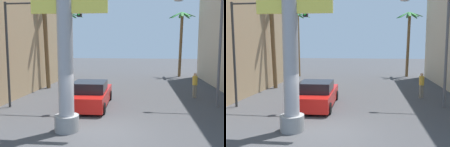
{
  "view_description": "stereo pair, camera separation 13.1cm",
  "coord_description": "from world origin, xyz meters",
  "views": [
    {
      "loc": [
        1.68,
        -10.19,
        3.75
      ],
      "look_at": [
        0.0,
        3.59,
        2.12
      ],
      "focal_mm": 40.0,
      "sensor_mm": 36.0,
      "label": 1
    },
    {
      "loc": [
        1.81,
        -10.18,
        3.75
      ],
      "look_at": [
        0.0,
        3.59,
        2.12
      ],
      "focal_mm": 40.0,
      "sensor_mm": 36.0,
      "label": 2
    }
  ],
  "objects": [
    {
      "name": "street_lamp",
      "position": [
        5.71,
        5.11,
        4.06
      ],
      "size": [
        2.81,
        0.28,
        6.59
      ],
      "color": "#59595E",
      "rests_on": "ground"
    },
    {
      "name": "palm_tree_far_right",
      "position": [
        6.08,
        19.5,
        4.95
      ],
      "size": [
        3.03,
        3.1,
        7.46
      ],
      "color": "brown",
      "rests_on": "ground"
    },
    {
      "name": "pedestrian_mid_right",
      "position": [
        5.36,
        7.65,
        1.04
      ],
      "size": [
        0.47,
        0.47,
        1.77
      ],
      "color": "gray",
      "rests_on": "ground"
    },
    {
      "name": "palm_tree_mid_left",
      "position": [
        -6.27,
        9.97,
        4.73
      ],
      "size": [
        2.83,
        2.64,
        7.51
      ],
      "color": "brown",
      "rests_on": "ground"
    },
    {
      "name": "traffic_light_mast",
      "position": [
        -4.63,
        3.6,
        4.33
      ],
      "size": [
        5.2,
        0.32,
        6.17
      ],
      "color": "#333333",
      "rests_on": "ground"
    },
    {
      "name": "palm_tree_far_left",
      "position": [
        -6.69,
        18.3,
        4.76
      ],
      "size": [
        3.31,
        3.32,
        7.45
      ],
      "color": "brown",
      "rests_on": "ground"
    },
    {
      "name": "ground_plane",
      "position": [
        0.0,
        10.0,
        0.0
      ],
      "size": [
        92.69,
        92.69,
        0.0
      ],
      "primitive_type": "plane",
      "color": "#424244"
    },
    {
      "name": "pedestrian_far_left",
      "position": [
        -5.86,
        13.85,
        1.03
      ],
      "size": [
        0.48,
        0.48,
        1.75
      ],
      "color": "#1E233F",
      "rests_on": "ground"
    },
    {
      "name": "neon_sign_pole",
      "position": [
        -1.53,
        -0.0,
        5.37
      ],
      "size": [
        3.59,
        1.06,
        10.67
      ],
      "color": "#9E9EA3",
      "rests_on": "ground"
    },
    {
      "name": "car_lead",
      "position": [
        -1.39,
        4.4,
        0.7
      ],
      "size": [
        2.27,
        5.05,
        1.56
      ],
      "color": "black",
      "rests_on": "ground"
    }
  ]
}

